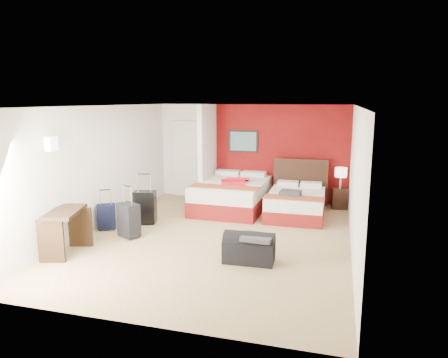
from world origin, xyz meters
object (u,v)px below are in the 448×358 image
(bed_left, at_px, (232,195))
(table_lamp, at_px, (341,178))
(nightstand, at_px, (339,198))
(duffel_bag, at_px, (249,250))
(desk, at_px, (66,232))
(bed_right, at_px, (296,204))
(red_suitcase_open, at_px, (235,181))
(suitcase_charcoal, at_px, (129,221))
(suitcase_black, at_px, (145,208))
(suitcase_navy, at_px, (107,218))

(bed_left, height_order, table_lamp, table_lamp)
(nightstand, relative_size, duffel_bag, 0.61)
(nightstand, relative_size, desk, 0.53)
(bed_right, height_order, red_suitcase_open, red_suitcase_open)
(duffel_bag, xyz_separation_m, desk, (-3.09, -0.50, 0.18))
(nightstand, height_order, table_lamp, table_lamp)
(nightstand, xyz_separation_m, suitcase_charcoal, (-3.90, -3.33, 0.07))
(suitcase_black, bearing_deg, suitcase_navy, -146.59)
(nightstand, bearing_deg, duffel_bag, -117.09)
(table_lamp, height_order, suitcase_charcoal, table_lamp)
(nightstand, bearing_deg, desk, -142.80)
(nightstand, height_order, duffel_bag, nightstand)
(suitcase_black, height_order, duffel_bag, suitcase_black)
(suitcase_charcoal, distance_m, suitcase_navy, 0.73)
(bed_left, height_order, suitcase_black, suitcase_black)
(table_lamp, xyz_separation_m, suitcase_charcoal, (-3.90, -3.33, -0.44))
(suitcase_black, bearing_deg, red_suitcase_open, 32.22)
(red_suitcase_open, relative_size, suitcase_navy, 1.55)
(red_suitcase_open, relative_size, nightstand, 1.54)
(suitcase_black, height_order, desk, desk)
(table_lamp, xyz_separation_m, desk, (-4.50, -4.41, -0.36))
(bed_left, xyz_separation_m, table_lamp, (2.51, 0.76, 0.42))
(suitcase_charcoal, height_order, suitcase_navy, suitcase_charcoal)
(bed_left, xyz_separation_m, red_suitcase_open, (0.10, -0.10, 0.38))
(suitcase_charcoal, xyz_separation_m, suitcase_navy, (-0.67, 0.30, -0.07))
(table_lamp, bearing_deg, red_suitcase_open, -160.27)
(bed_left, relative_size, desk, 2.39)
(desk, bearing_deg, suitcase_black, 59.80)
(suitcase_black, height_order, suitcase_navy, suitcase_black)
(red_suitcase_open, xyz_separation_m, table_lamp, (2.41, 0.86, 0.04))
(suitcase_navy, distance_m, duffel_bag, 3.28)
(suitcase_black, xyz_separation_m, suitcase_charcoal, (0.09, -0.89, -0.02))
(bed_left, xyz_separation_m, bed_right, (1.55, -0.21, -0.07))
(bed_left, height_order, duffel_bag, bed_left)
(nightstand, xyz_separation_m, table_lamp, (0.00, 0.00, 0.50))
(table_lamp, relative_size, suitcase_charcoal, 0.80)
(suitcase_black, xyz_separation_m, desk, (-0.50, -1.98, 0.05))
(suitcase_charcoal, bearing_deg, red_suitcase_open, 87.22)
(bed_left, height_order, bed_right, bed_left)
(bed_right, distance_m, suitcase_black, 3.38)
(duffel_bag, height_order, desk, desk)
(bed_left, distance_m, bed_right, 1.57)
(nightstand, height_order, desk, desk)
(table_lamp, height_order, desk, table_lamp)
(suitcase_charcoal, bearing_deg, table_lamp, 68.90)
(red_suitcase_open, bearing_deg, desk, -135.67)
(suitcase_charcoal, height_order, desk, desk)
(red_suitcase_open, xyz_separation_m, nightstand, (2.41, 0.86, -0.47))
(red_suitcase_open, relative_size, suitcase_charcoal, 1.21)
(bed_right, xyz_separation_m, suitcase_black, (-3.04, -1.46, 0.07))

